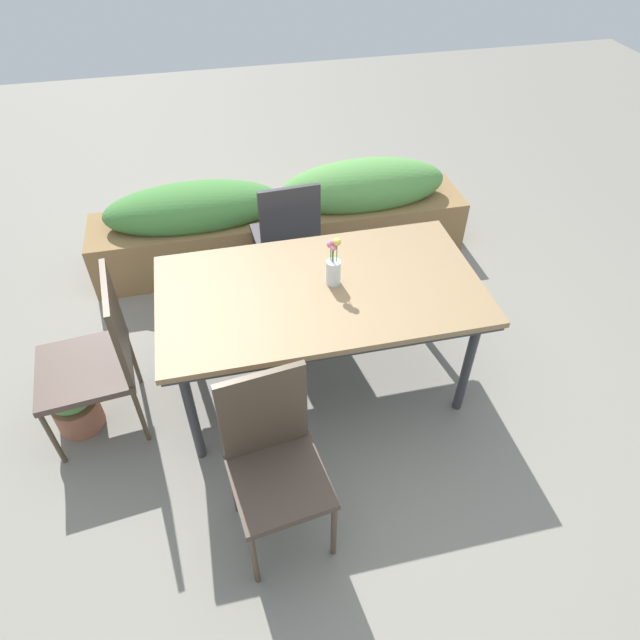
{
  "coord_description": "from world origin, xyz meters",
  "views": [
    {
      "loc": [
        -0.56,
        -2.18,
        2.68
      ],
      "look_at": [
        -0.05,
        0.08,
        0.53
      ],
      "focal_mm": 31.14,
      "sensor_mm": 36.0,
      "label": 1
    }
  ],
  "objects_px": {
    "chair_end_left": "(98,354)",
    "potted_plant": "(71,398)",
    "dining_table": "(320,296)",
    "chair_near_left": "(273,456)",
    "flower_vase": "(333,267)",
    "planter_box": "(283,218)",
    "chair_far_side": "(287,235)"
  },
  "relations": [
    {
      "from": "dining_table",
      "to": "chair_near_left",
      "type": "relative_size",
      "value": 1.8
    },
    {
      "from": "planter_box",
      "to": "flower_vase",
      "type": "bearing_deg",
      "value": -87.67
    },
    {
      "from": "chair_near_left",
      "to": "chair_end_left",
      "type": "xyz_separation_m",
      "value": [
        -0.82,
        0.85,
        -0.02
      ]
    },
    {
      "from": "dining_table",
      "to": "planter_box",
      "type": "relative_size",
      "value": 0.61
    },
    {
      "from": "flower_vase",
      "to": "potted_plant",
      "type": "height_order",
      "value": "flower_vase"
    },
    {
      "from": "chair_end_left",
      "to": "flower_vase",
      "type": "distance_m",
      "value": 1.35
    },
    {
      "from": "planter_box",
      "to": "potted_plant",
      "type": "bearing_deg",
      "value": -136.36
    },
    {
      "from": "chair_near_left",
      "to": "planter_box",
      "type": "bearing_deg",
      "value": -108.56
    },
    {
      "from": "chair_end_left",
      "to": "planter_box",
      "type": "height_order",
      "value": "chair_end_left"
    },
    {
      "from": "dining_table",
      "to": "chair_near_left",
      "type": "distance_m",
      "value": 0.95
    },
    {
      "from": "chair_end_left",
      "to": "chair_far_side",
      "type": "relative_size",
      "value": 0.98
    },
    {
      "from": "chair_near_left",
      "to": "potted_plant",
      "type": "bearing_deg",
      "value": -46.58
    },
    {
      "from": "flower_vase",
      "to": "potted_plant",
      "type": "distance_m",
      "value": 1.65
    },
    {
      "from": "planter_box",
      "to": "dining_table",
      "type": "bearing_deg",
      "value": -90.97
    },
    {
      "from": "chair_end_left",
      "to": "flower_vase",
      "type": "relative_size",
      "value": 3.35
    },
    {
      "from": "dining_table",
      "to": "chair_near_left",
      "type": "bearing_deg",
      "value": -115.73
    },
    {
      "from": "chair_end_left",
      "to": "flower_vase",
      "type": "xyz_separation_m",
      "value": [
        1.3,
        0.02,
        0.35
      ]
    },
    {
      "from": "chair_near_left",
      "to": "chair_far_side",
      "type": "relative_size",
      "value": 0.99
    },
    {
      "from": "flower_vase",
      "to": "chair_far_side",
      "type": "bearing_deg",
      "value": 98.1
    },
    {
      "from": "chair_near_left",
      "to": "flower_vase",
      "type": "xyz_separation_m",
      "value": [
        0.48,
        0.87,
        0.34
      ]
    },
    {
      "from": "chair_end_left",
      "to": "potted_plant",
      "type": "bearing_deg",
      "value": 87.39
    },
    {
      "from": "planter_box",
      "to": "potted_plant",
      "type": "relative_size",
      "value": 6.39
    },
    {
      "from": "chair_near_left",
      "to": "chair_far_side",
      "type": "height_order",
      "value": "chair_far_side"
    },
    {
      "from": "planter_box",
      "to": "potted_plant",
      "type": "distance_m",
      "value": 2.03
    },
    {
      "from": "potted_plant",
      "to": "planter_box",
      "type": "bearing_deg",
      "value": 43.64
    },
    {
      "from": "chair_end_left",
      "to": "potted_plant",
      "type": "distance_m",
      "value": 0.37
    },
    {
      "from": "chair_end_left",
      "to": "potted_plant",
      "type": "height_order",
      "value": "chair_end_left"
    },
    {
      "from": "dining_table",
      "to": "chair_far_side",
      "type": "xyz_separation_m",
      "value": [
        -0.04,
        0.84,
        -0.15
      ]
    },
    {
      "from": "planter_box",
      "to": "chair_far_side",
      "type": "bearing_deg",
      "value": -96.28
    },
    {
      "from": "chair_near_left",
      "to": "chair_end_left",
      "type": "bearing_deg",
      "value": -53.83
    },
    {
      "from": "chair_end_left",
      "to": "chair_near_left",
      "type": "bearing_deg",
      "value": -142.46
    },
    {
      "from": "flower_vase",
      "to": "potted_plant",
      "type": "relative_size",
      "value": 0.64
    }
  ]
}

